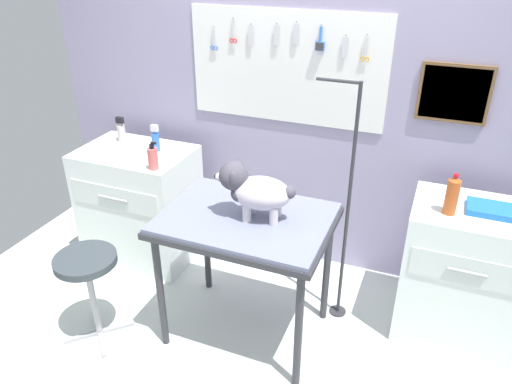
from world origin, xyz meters
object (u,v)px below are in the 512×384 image
(stool, at_px, (87,271))
(soda_bottle, at_px, (452,196))
(grooming_arm, at_px, (345,219))
(counter_left, at_px, (140,204))
(dog, at_px, (253,190))
(grooming_table, at_px, (246,229))
(spray_bottle_short, at_px, (153,158))
(cabinet_right, at_px, (461,272))

(stool, relative_size, soda_bottle, 2.47)
(grooming_arm, height_order, stool, grooming_arm)
(counter_left, distance_m, stool, 0.91)
(dog, xyz_separation_m, soda_bottle, (1.00, 0.40, -0.03))
(grooming_table, bearing_deg, counter_left, 155.61)
(counter_left, bearing_deg, grooming_table, -24.39)
(spray_bottle_short, relative_size, soda_bottle, 0.80)
(stool, bearing_deg, grooming_table, 24.68)
(stool, bearing_deg, spray_bottle_short, 84.21)
(dog, height_order, cabinet_right, dog)
(grooming_table, xyz_separation_m, counter_left, (-1.08, 0.49, -0.32))
(grooming_table, relative_size, stool, 1.62)
(stool, distance_m, soda_bottle, 2.12)
(grooming_table, relative_size, dog, 2.14)
(grooming_arm, bearing_deg, grooming_table, -142.86)
(dog, xyz_separation_m, cabinet_right, (1.15, 0.50, -0.58))
(grooming_arm, xyz_separation_m, cabinet_right, (0.71, 0.13, -0.29))
(counter_left, bearing_deg, spray_bottle_short, -34.05)
(counter_left, bearing_deg, grooming_arm, -4.26)
(soda_bottle, bearing_deg, grooming_arm, -176.74)
(grooming_table, bearing_deg, grooming_arm, 37.14)
(grooming_arm, distance_m, spray_bottle_short, 1.30)
(cabinet_right, bearing_deg, grooming_arm, -169.64)
(counter_left, height_order, stool, counter_left)
(spray_bottle_short, height_order, soda_bottle, soda_bottle)
(grooming_arm, bearing_deg, cabinet_right, 10.36)
(cabinet_right, bearing_deg, soda_bottle, -146.61)
(cabinet_right, height_order, stool, cabinet_right)
(spray_bottle_short, bearing_deg, cabinet_right, 6.21)
(counter_left, bearing_deg, cabinet_right, 0.29)
(grooming_arm, distance_m, stool, 1.56)
(grooming_table, height_order, spray_bottle_short, spray_bottle_short)
(grooming_arm, xyz_separation_m, counter_left, (-1.58, 0.12, -0.29))
(grooming_arm, relative_size, soda_bottle, 6.51)
(dog, relative_size, stool, 0.76)
(cabinet_right, distance_m, soda_bottle, 0.57)
(dog, xyz_separation_m, stool, (-0.90, -0.39, -0.53))
(dog, relative_size, spray_bottle_short, 2.34)
(grooming_arm, xyz_separation_m, stool, (-1.34, -0.76, -0.24))
(dog, bearing_deg, grooming_arm, 39.82)
(grooming_arm, distance_m, cabinet_right, 0.77)
(counter_left, distance_m, spray_bottle_short, 0.63)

